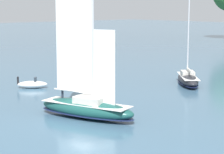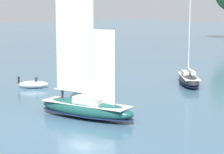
# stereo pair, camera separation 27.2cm
# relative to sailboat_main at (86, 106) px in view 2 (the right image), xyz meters

# --- Properties ---
(ground_plane) EXTENTS (400.00, 400.00, 0.00)m
(ground_plane) POSITION_rel_sailboat_main_xyz_m (-0.01, -0.00, -1.04)
(ground_plane) COLOR #42667F
(sailboat_main) EXTENTS (9.81, 5.43, 12.99)m
(sailboat_main) POSITION_rel_sailboat_main_xyz_m (0.00, 0.00, 0.00)
(sailboat_main) COLOR #194C47
(sailboat_main) RESTS_ON ground
(sailboat_moored_near_marina) EXTENTS (7.40, 7.02, 10.97)m
(sailboat_moored_near_marina) POSITION_rel_sailboat_main_xyz_m (-4.43, 19.48, -0.29)
(sailboat_moored_near_marina) COLOR #232328
(sailboat_moored_near_marina) RESTS_ON ground
(motor_tender) EXTENTS (3.34, 3.69, 1.37)m
(motor_tender) POSITION_rel_sailboat_main_xyz_m (-15.20, 3.77, -0.59)
(motor_tender) COLOR silver
(motor_tender) RESTS_ON ground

